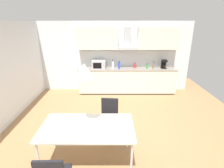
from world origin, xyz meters
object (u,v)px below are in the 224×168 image
dining_table (88,128)px  pendant_lamp (85,71)px  microwave (100,64)px  bottle_green (148,66)px  coffee_maker (165,64)px  chair_far_right (110,114)px  bottle_blue (120,65)px  bottle_red (136,66)px  bottle_white (114,65)px  bottle_brown (154,65)px

dining_table → pendant_lamp: (0.00, 0.00, 1.04)m
microwave → bottle_green: size_ratio=2.44×
coffee_maker → bottle_green: (-0.60, -0.07, -0.07)m
coffee_maker → chair_far_right: 3.29m
bottle_blue → pendant_lamp: pendant_lamp is taller
microwave → bottle_red: size_ratio=2.41×
microwave → bottle_blue: size_ratio=1.69×
bottle_white → bottle_green: bearing=-1.3°
bottle_white → bottle_blue: size_ratio=1.11×
pendant_lamp → bottle_brown: bearing=61.1°
bottle_blue → dining_table: bottle_blue is taller
pendant_lamp → bottle_green: bearing=63.7°
bottle_blue → bottle_red: bearing=11.2°
bottle_white → dining_table: bearing=-97.7°
bottle_white → coffee_maker: bearing=1.4°
bottle_white → chair_far_right: 2.64m
bottle_green → chair_far_right: (-1.30, -2.57, -0.46)m
bottle_red → chair_far_right: size_ratio=0.23×
microwave → bottle_brown: 1.93m
microwave → bottle_blue: 0.72m
microwave → dining_table: size_ratio=0.30×
bottle_brown → bottle_red: bearing=174.3°
microwave → chair_far_right: size_ratio=0.55×
microwave → pendant_lamp: bearing=-89.3°
bottle_white → bottle_red: (0.79, 0.07, -0.05)m
bottle_brown → bottle_white: bearing=-179.6°
microwave → pendant_lamp: 3.51m
pendant_lamp → bottle_red: bearing=70.3°
bottle_blue → dining_table: 3.46m
bottle_brown → chair_far_right: 3.06m
coffee_maker → chair_far_right: bearing=-125.8°
bottle_brown → dining_table: 3.93m
coffee_maker → bottle_red: size_ratio=1.50×
microwave → bottle_green: 1.72m
bottle_red → bottle_blue: size_ratio=0.70×
coffee_maker → bottle_green: coffee_maker is taller
coffee_maker → bottle_red: 1.02m
chair_far_right → bottle_green: bearing=63.1°
bottle_green → dining_table: bearing=-116.3°
bottle_red → dining_table: bottle_red is taller
microwave → dining_table: (0.04, -3.44, -0.34)m
bottle_blue → bottle_green: 1.00m
microwave → bottle_red: 1.29m
dining_table → bottle_green: bearing=63.7°
bottle_brown → dining_table: (-1.89, -3.43, -0.32)m
bottle_white → bottle_brown: bottle_white is taller
bottle_green → pendant_lamp: (-1.67, -3.39, 0.76)m
chair_far_right → bottle_red: bearing=71.7°
coffee_maker → bottle_red: (-1.02, 0.03, -0.06)m
microwave → bottle_white: bottle_white is taller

